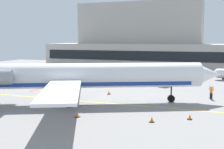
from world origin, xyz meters
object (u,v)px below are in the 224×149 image
regional_jet (77,76)px  marshaller (211,92)px  belt_loader (56,69)px  pushback_tractor (166,81)px

regional_jet → marshaller: regional_jet is taller
belt_loader → pushback_tractor: bearing=-17.4°
regional_jet → pushback_tractor: 19.62m
regional_jet → pushback_tractor: regional_jet is taller
marshaller → belt_loader: bearing=153.0°
regional_jet → marshaller: 17.79m
marshaller → regional_jet: bearing=-150.0°
pushback_tractor → regional_jet: bearing=-113.1°
pushback_tractor → belt_loader: (-26.54, 8.32, 0.17)m
belt_loader → marshaller: belt_loader is taller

